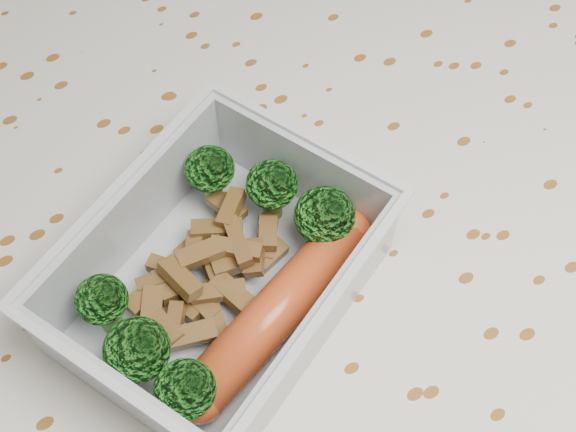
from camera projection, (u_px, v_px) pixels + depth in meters
dining_table at (277, 301)px, 0.55m from camera, size 1.40×0.90×0.75m
tablecloth at (276, 266)px, 0.51m from camera, size 1.46×0.96×0.19m
lunch_container at (220, 281)px, 0.44m from camera, size 0.21×0.19×0.06m
broccoli_florets at (214, 268)px, 0.43m from camera, size 0.16×0.14×0.04m
meat_pile at (207, 270)px, 0.44m from camera, size 0.11×0.09×0.03m
sausage at (278, 310)px, 0.43m from camera, size 0.15×0.07×0.03m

